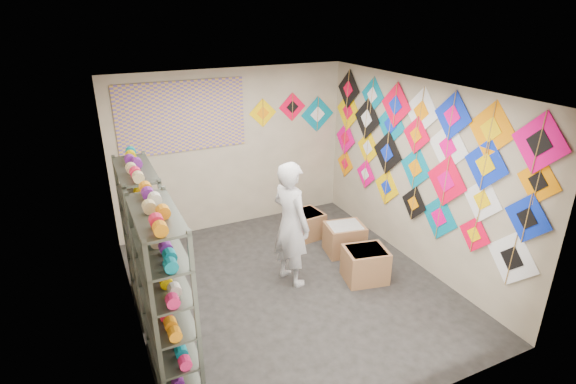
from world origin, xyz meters
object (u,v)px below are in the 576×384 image
shelf_rack_front (166,297)px  carton_a (365,265)px  shopkeeper (291,224)px  carton_c (307,224)px  carton_b (344,239)px  shelf_rack_back (144,239)px

shelf_rack_front → carton_a: bearing=11.9°
shopkeeper → carton_a: (0.95, -0.43, -0.64)m
shopkeeper → carton_c: size_ratio=3.57×
carton_c → shelf_rack_front: bearing=-147.8°
shopkeeper → carton_c: shopkeeper is taller
carton_a → carton_b: size_ratio=1.00×
shelf_rack_front → carton_c: shelf_rack_front is taller
shelf_rack_back → carton_c: bearing=16.5°
shelf_rack_back → carton_b: size_ratio=3.32×
shelf_rack_back → carton_c: size_ratio=3.83×
shelf_rack_front → shelf_rack_back: 1.30m
shopkeeper → carton_a: bearing=-129.5°
shelf_rack_back → carton_c: (2.69, 0.80, -0.73)m
shelf_rack_front → carton_a: (2.82, 0.59, -0.71)m
shelf_rack_back → carton_b: 3.05m
shelf_rack_front → carton_b: size_ratio=3.32×
shelf_rack_back → carton_a: (2.82, -0.71, -0.71)m
shelf_rack_front → carton_b: shelf_rack_front is taller
shelf_rack_back → shopkeeper: 1.88m
shelf_rack_front → shelf_rack_back: bearing=90.0°
carton_c → shopkeeper: bearing=-133.4°
shelf_rack_front → shelf_rack_back: size_ratio=1.00×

